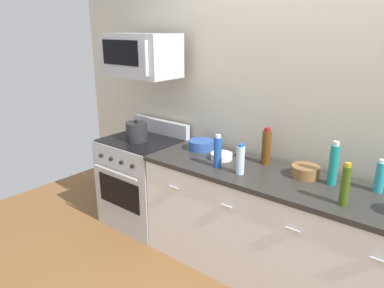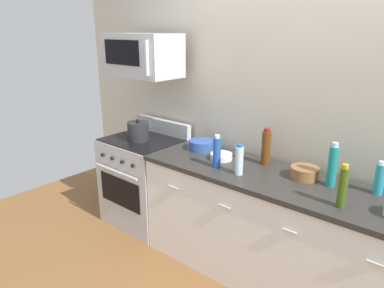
% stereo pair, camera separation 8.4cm
% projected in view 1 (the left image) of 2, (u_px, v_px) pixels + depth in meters
% --- Properties ---
extents(ground_plane, '(6.46, 6.46, 0.00)m').
position_uv_depth(ground_plane, '(271.00, 278.00, 3.00)').
color(ground_plane, brown).
extents(back_wall, '(5.38, 0.10, 2.70)m').
position_uv_depth(back_wall, '(306.00, 112.00, 2.89)').
color(back_wall, beige).
rests_on(back_wall, ground_plane).
extents(counter_unit, '(2.29, 0.66, 0.92)m').
position_uv_depth(counter_unit, '(275.00, 230.00, 2.86)').
color(counter_unit, white).
rests_on(counter_unit, ground_plane).
extents(range_oven, '(0.76, 0.69, 1.07)m').
position_uv_depth(range_oven, '(143.00, 181.00, 3.77)').
color(range_oven, '#B7BABF').
rests_on(range_oven, ground_plane).
extents(microwave, '(0.74, 0.44, 0.40)m').
position_uv_depth(microwave, '(141.00, 55.00, 3.40)').
color(microwave, '#B7BABF').
extents(bottle_wine_amber, '(0.08, 0.08, 0.31)m').
position_uv_depth(bottle_wine_amber, '(266.00, 147.00, 2.95)').
color(bottle_wine_amber, '#59330F').
rests_on(bottle_wine_amber, countertop_slab).
extents(bottle_sparkling_teal, '(0.07, 0.07, 0.32)m').
position_uv_depth(bottle_sparkling_teal, '(334.00, 164.00, 2.55)').
color(bottle_sparkling_teal, '#197F7A').
rests_on(bottle_sparkling_teal, countertop_slab).
extents(bottle_soda_blue, '(0.06, 0.06, 0.27)m').
position_uv_depth(bottle_soda_blue, '(218.00, 152.00, 2.88)').
color(bottle_soda_blue, '#1E4CA5').
rests_on(bottle_soda_blue, countertop_slab).
extents(bottle_water_clear, '(0.06, 0.06, 0.24)m').
position_uv_depth(bottle_water_clear, '(240.00, 160.00, 2.75)').
color(bottle_water_clear, silver).
rests_on(bottle_water_clear, countertop_slab).
extents(bottle_olive_oil, '(0.06, 0.06, 0.29)m').
position_uv_depth(bottle_olive_oil, '(345.00, 185.00, 2.25)').
color(bottle_olive_oil, '#385114').
rests_on(bottle_olive_oil, countertop_slab).
extents(bottle_dish_soap, '(0.07, 0.07, 0.24)m').
position_uv_depth(bottle_dish_soap, '(380.00, 177.00, 2.45)').
color(bottle_dish_soap, teal).
rests_on(bottle_dish_soap, countertop_slab).
extents(bowl_wooden_salad, '(0.21, 0.21, 0.09)m').
position_uv_depth(bowl_wooden_salad, '(305.00, 171.00, 2.71)').
color(bowl_wooden_salad, brown).
rests_on(bowl_wooden_salad, countertop_slab).
extents(bowl_blue_mixing, '(0.24, 0.24, 0.09)m').
position_uv_depth(bowl_blue_mixing, '(201.00, 145.00, 3.33)').
color(bowl_blue_mixing, '#2D519E').
rests_on(bowl_blue_mixing, countertop_slab).
extents(bowl_white_ceramic, '(0.19, 0.19, 0.05)m').
position_uv_depth(bowl_white_ceramic, '(222.00, 156.00, 3.08)').
color(bowl_white_ceramic, white).
rests_on(bowl_white_ceramic, countertop_slab).
extents(stockpot, '(0.21, 0.21, 0.22)m').
position_uv_depth(stockpot, '(137.00, 132.00, 3.56)').
color(stockpot, '#262628').
rests_on(stockpot, range_oven).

